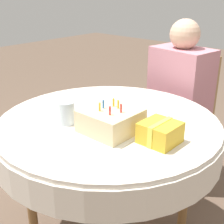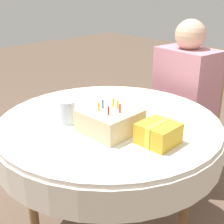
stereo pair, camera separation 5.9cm
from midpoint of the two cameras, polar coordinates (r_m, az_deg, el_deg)
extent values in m
cylinder|color=silver|center=(1.54, 0.51, -1.71)|extent=(1.09, 1.09, 0.02)
cylinder|color=silver|center=(1.57, 0.50, -4.33)|extent=(1.11, 1.11, 0.14)
cylinder|color=brown|center=(1.77, -13.71, -13.08)|extent=(0.05, 0.05, 0.74)
cylinder|color=brown|center=(2.09, 0.22, -6.57)|extent=(0.05, 0.05, 0.74)
cylinder|color=brown|center=(1.79, 14.50, -12.83)|extent=(0.05, 0.05, 0.74)
cube|color=#A37A4C|center=(2.28, 13.36, -2.66)|extent=(0.43, 0.43, 0.04)
cube|color=#A37A4C|center=(2.32, 16.69, 4.32)|extent=(0.34, 0.08, 0.48)
cylinder|color=#A37A4C|center=(2.37, 7.31, -7.39)|extent=(0.04, 0.04, 0.42)
cylinder|color=#A37A4C|center=(2.19, 13.35, -10.60)|extent=(0.04, 0.04, 0.42)
cylinder|color=#A37A4C|center=(2.59, 12.48, -5.11)|extent=(0.04, 0.04, 0.42)
cylinder|color=#A37A4C|center=(2.42, 18.33, -7.78)|extent=(0.04, 0.04, 0.42)
cylinder|color=#DBB293|center=(2.32, 8.22, -7.72)|extent=(0.09, 0.09, 0.46)
cylinder|color=#DBB293|center=(2.21, 11.86, -9.65)|extent=(0.09, 0.09, 0.46)
cube|color=#C67F8E|center=(2.18, 14.02, 4.20)|extent=(0.42, 0.31, 0.54)
sphere|color=#DBB293|center=(2.10, 14.94, 13.49)|extent=(0.20, 0.20, 0.20)
cube|color=white|center=(1.41, 0.83, -3.50)|extent=(0.28, 0.28, 0.00)
cube|color=beige|center=(1.39, 0.84, -1.57)|extent=(0.23, 0.23, 0.10)
cylinder|color=red|center=(1.33, 2.73, 0.65)|extent=(0.01, 0.01, 0.04)
cylinder|color=gold|center=(1.38, 2.26, 1.39)|extent=(0.01, 0.01, 0.04)
cylinder|color=gold|center=(1.40, 1.43, 1.76)|extent=(0.01, 0.01, 0.04)
cylinder|color=blue|center=(1.38, -0.48, 1.46)|extent=(0.01, 0.01, 0.04)
cylinder|color=gold|center=(1.35, -1.18, 0.96)|extent=(0.01, 0.01, 0.04)
cylinder|color=red|center=(1.31, 0.65, 0.24)|extent=(0.01, 0.01, 0.04)
cylinder|color=silver|center=(1.49, -7.04, -0.02)|extent=(0.08, 0.08, 0.11)
cube|color=gold|center=(1.31, 9.76, -3.91)|extent=(0.15, 0.15, 0.09)
cube|color=#EAE54C|center=(1.31, 9.76, -3.91)|extent=(0.02, 0.15, 0.09)
camera|label=1|loc=(0.03, -88.84, 0.48)|focal=50.00mm
camera|label=2|loc=(0.03, 91.16, -0.48)|focal=50.00mm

